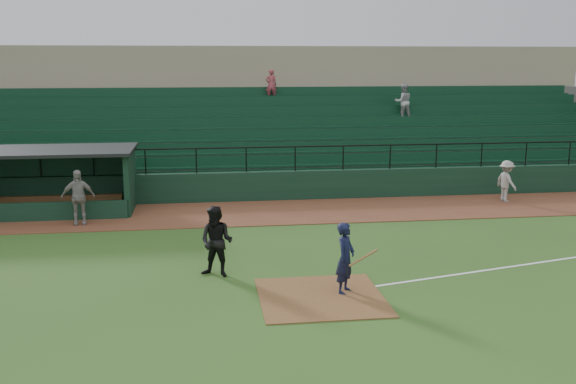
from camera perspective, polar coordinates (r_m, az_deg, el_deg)
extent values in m
plane|color=#2B521A|center=(16.84, 2.30, -8.08)|extent=(90.00, 90.00, 0.00)
cube|color=brown|center=(24.43, -0.94, -1.78)|extent=(40.00, 4.00, 0.03)
cube|color=brown|center=(15.91, 2.94, -9.23)|extent=(3.00, 3.00, 0.03)
cube|color=white|center=(20.76, 24.09, -5.27)|extent=(17.49, 4.44, 0.01)
cube|color=black|center=(26.45, -1.51, 0.55)|extent=(36.00, 0.35, 1.20)
cylinder|color=black|center=(26.19, -1.53, 3.98)|extent=(36.00, 0.06, 0.06)
cube|color=slate|center=(31.08, -2.50, 4.43)|extent=(36.00, 9.00, 3.60)
cube|color=#0E3620|center=(30.53, -2.43, 5.16)|extent=(34.56, 8.00, 4.05)
cube|color=gray|center=(37.39, -3.44, 7.79)|extent=(38.00, 3.00, 6.40)
cube|color=slate|center=(35.37, -3.21, 8.39)|extent=(36.00, 2.00, 0.20)
imported|color=#ACACAC|center=(33.15, 10.13, 7.84)|extent=(0.88, 0.68, 1.80)
imported|color=#A43C46|center=(33.73, -1.49, 9.42)|extent=(0.58, 0.38, 1.58)
cube|color=black|center=(27.30, -22.37, 1.19)|extent=(8.50, 0.20, 2.30)
cube|color=black|center=(25.26, -13.74, 0.96)|extent=(0.20, 2.60, 2.30)
cube|color=black|center=(25.88, -23.28, 3.31)|extent=(8.90, 3.20, 0.12)
cube|color=olive|center=(27.08, -22.43, -0.83)|extent=(7.65, 0.40, 0.50)
cube|color=black|center=(24.95, -23.72, -1.71)|extent=(8.50, 0.12, 0.70)
imported|color=black|center=(15.98, 5.08, -5.83)|extent=(0.72, 0.78, 1.79)
cylinder|color=olive|center=(15.86, 6.66, -5.78)|extent=(0.79, 0.34, 0.35)
imported|color=black|center=(17.22, -6.31, -4.38)|extent=(1.14, 1.04, 1.90)
imported|color=#A19C97|center=(27.50, 18.71, 0.92)|extent=(0.84, 1.19, 1.67)
imported|color=gray|center=(23.55, -18.03, -0.43)|extent=(1.18, 0.63, 1.92)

